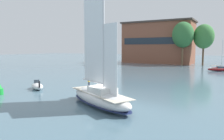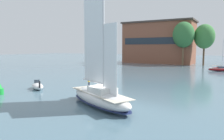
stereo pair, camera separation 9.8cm
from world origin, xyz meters
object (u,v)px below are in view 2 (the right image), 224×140
tree_shore_left (184,35)px  sailboat_moored_near_marina (220,69)px  sailboat_moored_far_slip (90,64)px  tree_shore_right (204,37)px  sailboat_moored_outer_mooring (113,72)px  sailboat_main (100,96)px  motor_tender (37,86)px

tree_shore_left → sailboat_moored_near_marina: bearing=-50.4°
sailboat_moored_far_slip → tree_shore_right: bearing=31.7°
sailboat_moored_near_marina → sailboat_moored_outer_mooring: size_ratio=1.15×
sailboat_moored_near_marina → sailboat_moored_far_slip: size_ratio=0.79×
sailboat_main → sailboat_moored_outer_mooring: bearing=116.9°
tree_shore_right → motor_tender: tree_shore_right is taller
sailboat_main → sailboat_moored_far_slip: size_ratio=1.35×
tree_shore_right → sailboat_moored_near_marina: 25.73m
sailboat_main → sailboat_moored_near_marina: sailboat_main is taller
sailboat_moored_near_marina → tree_shore_left: bearing=129.6°
sailboat_main → motor_tender: sailboat_main is taller
sailboat_moored_outer_mooring → tree_shore_left: bearing=77.4°
tree_shore_left → sailboat_moored_far_slip: bearing=-147.6°
tree_shore_right → tree_shore_left: bearing=-151.2°
sailboat_moored_near_marina → sailboat_moored_outer_mooring: bearing=-136.1°
sailboat_moored_outer_mooring → motor_tender: sailboat_moored_outer_mooring is taller
sailboat_moored_far_slip → sailboat_moored_outer_mooring: 30.84m
sailboat_moored_far_slip → sailboat_moored_outer_mooring: bearing=-43.1°
tree_shore_right → motor_tender: size_ratio=3.59×
sailboat_moored_far_slip → sailboat_moored_outer_mooring: (22.53, -21.06, -0.25)m
tree_shore_right → sailboat_main: 74.09m
motor_tender → sailboat_moored_far_slip: bearing=115.4°
sailboat_moored_outer_mooring → motor_tender: size_ratio=1.82×
tree_shore_right → motor_tender: (-17.46, -69.62, -11.04)m
motor_tender → sailboat_main: bearing=-13.8°
sailboat_main → sailboat_moored_far_slip: 61.39m
tree_shore_left → tree_shore_right: tree_shore_left is taller
sailboat_moored_far_slip → motor_tender: (21.62, -45.46, -0.28)m
tree_shore_left → motor_tender: size_ratio=3.80×
sailboat_main → sailboat_moored_near_marina: 52.25m
sailboat_moored_near_marina → tree_shore_right: bearing=109.0°
motor_tender → tree_shore_left: bearing=81.2°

